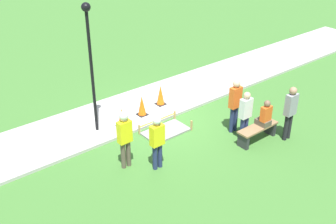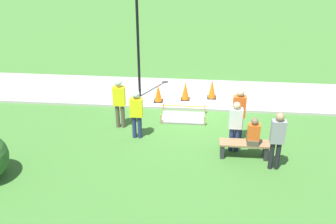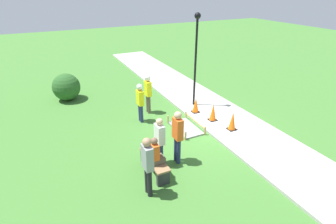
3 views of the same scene
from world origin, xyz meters
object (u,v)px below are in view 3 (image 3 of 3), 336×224
Objects in this scene: bystander_in_orange_shirt at (178,134)px; bystander_in_white_shirt at (148,163)px; traffic_cone_far_patch at (213,112)px; park_bench at (154,162)px; person_seated_on_bench at (155,153)px; lamppost_near at (196,48)px; traffic_cone_near_patch at (232,121)px; worker_supervisor at (148,90)px; traffic_cone_sidewalk_edge at (196,105)px; worker_assistant at (140,100)px; bystander_in_gray_shirt at (160,139)px.

bystander_in_orange_shirt is 1.01× the size of bystander_in_white_shirt.
traffic_cone_far_patch is 4.11m from park_bench.
park_bench is 1.70× the size of person_seated_on_bench.
lamppost_near reaches higher than traffic_cone_far_patch.
traffic_cone_near_patch is 3.67m from lamppost_near.
traffic_cone_far_patch is 3.07m from worker_supervisor.
bystander_in_orange_shirt is at bearing 123.92° from traffic_cone_far_patch.
traffic_cone_far_patch is 0.18× the size of lamppost_near.
lamppost_near is (0.76, -0.36, 2.41)m from traffic_cone_sidewalk_edge.
worker_assistant is 0.92× the size of bystander_in_orange_shirt.
worker_supervisor is at bearing 59.57° from traffic_cone_sidewalk_edge.
person_seated_on_bench is 1.05m from bystander_in_orange_shirt.
worker_supervisor reaches higher than traffic_cone_sidewalk_edge.
traffic_cone_far_patch is 3.16m from worker_assistant.
worker_assistant is (3.65, -0.89, 0.15)m from person_seated_on_bench.
traffic_cone_sidewalk_edge is 5.49m from bystander_in_white_shirt.
traffic_cone_sidewalk_edge is at bearing -48.29° from bystander_in_gray_shirt.
bystander_in_gray_shirt is (0.29, -0.33, 0.61)m from park_bench.
worker_assistant is 3.26m from bystander_in_orange_shirt.
bystander_in_orange_shirt is at bearing -55.43° from bystander_in_white_shirt.
park_bench is 0.81× the size of bystander_in_orange_shirt.
lamppost_near is (0.33, -2.87, 1.83)m from worker_assistant.
bystander_in_white_shirt is (-1.12, 0.86, 0.10)m from bystander_in_gray_shirt.
person_seated_on_bench is 0.65m from bystander_in_gray_shirt.
lamppost_near is at bearing -83.37° from worker_assistant.
lamppost_near reaches higher than worker_assistant.
traffic_cone_sidewalk_edge is 4.49m from park_bench.
bystander_in_gray_shirt is (-3.80, 1.15, -0.14)m from worker_supervisor.
traffic_cone_far_patch is 2.98m from lamppost_near.
traffic_cone_sidewalk_edge is 4.09m from bystander_in_gray_shirt.
traffic_cone_far_patch is at bearing 176.30° from lamppost_near.
lamppost_near reaches higher than traffic_cone_near_patch.
worker_supervisor is 2.86m from lamppost_near.
worker_supervisor reaches higher than traffic_cone_far_patch.
lamppost_near reaches higher than bystander_in_white_shirt.
park_bench is (-1.97, 3.60, -0.12)m from traffic_cone_far_patch.
bystander_in_orange_shirt reaches higher than worker_supervisor.
bystander_in_gray_shirt is at bearing 131.71° from traffic_cone_sidewalk_edge.
traffic_cone_near_patch is 4.76m from bystander_in_white_shirt.
traffic_cone_far_patch is 0.40× the size of bystander_in_white_shirt.
park_bench is at bearing 166.15° from worker_assistant.
person_seated_on_bench is 0.48× the size of bystander_in_white_shirt.
traffic_cone_near_patch reaches higher than traffic_cone_sidewalk_edge.
bystander_in_orange_shirt reaches higher than bystander_in_gray_shirt.
bystander_in_orange_shirt is at bearing -102.77° from bystander_in_gray_shirt.
traffic_cone_far_patch is at bearing -62.78° from bystander_in_gray_shirt.
person_seated_on_bench is 0.52× the size of worker_assistant.
traffic_cone_near_patch is at bearing -74.72° from bystander_in_orange_shirt.
bystander_in_white_shirt is (-4.92, 2.01, -0.04)m from worker_supervisor.
bystander_in_white_shirt reaches higher than worker_assistant.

